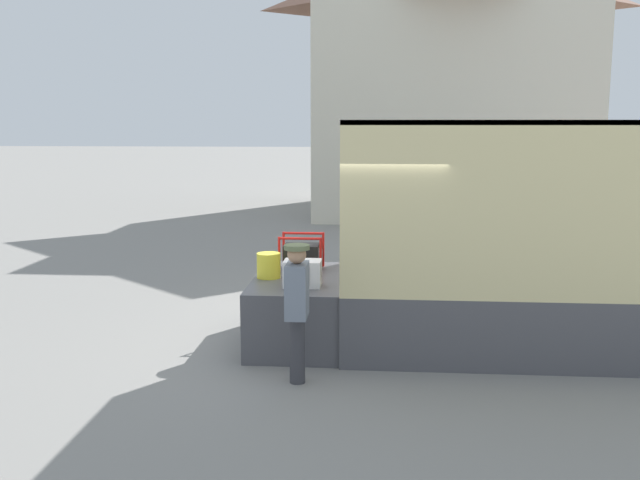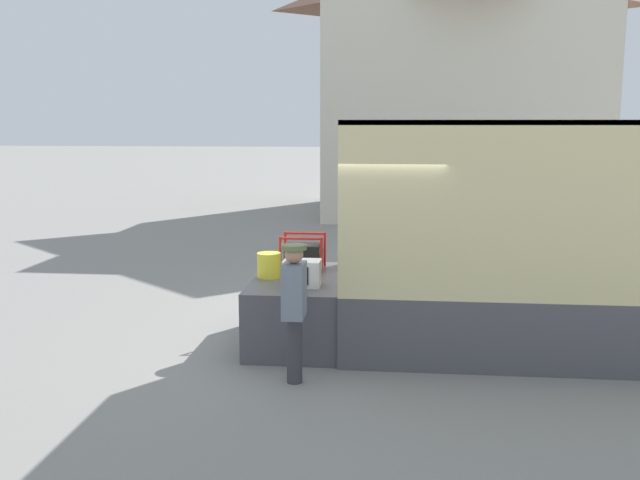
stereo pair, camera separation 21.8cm
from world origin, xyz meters
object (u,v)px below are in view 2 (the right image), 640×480
Objects in this scene: portable_generator at (304,256)px; orange_bucket at (269,265)px; microwave at (302,273)px; worker_person at (294,300)px.

orange_bucket is (-0.41, -0.59, -0.02)m from portable_generator.
portable_generator is (-0.10, 1.06, 0.02)m from microwave.
portable_generator is at bearing 95.48° from microwave.
portable_generator is 0.38× the size of worker_person.
microwave is 1.06m from portable_generator.
orange_bucket is (-0.51, 0.47, -0.00)m from microwave.
portable_generator is 0.72m from orange_bucket.
microwave is 0.29× the size of worker_person.
microwave is 0.69m from orange_bucket.
orange_bucket is 1.64m from worker_person.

